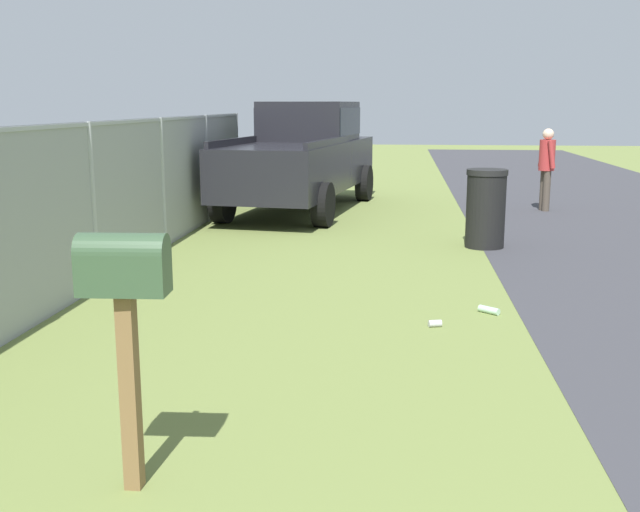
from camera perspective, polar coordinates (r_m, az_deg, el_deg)
name	(u,v)px	position (r m, az deg, el deg)	size (l,w,h in m)	color
mailbox	(124,288)	(3.99, -14.69, -2.37)	(0.23, 0.47, 1.41)	brown
pickup_truck	(303,153)	(14.72, -1.30, 7.85)	(5.71, 2.67, 2.09)	black
trash_bin	(486,208)	(11.05, 12.52, 3.56)	(0.59, 0.59, 1.13)	black
pedestrian	(547,164)	(15.16, 16.89, 6.74)	(0.48, 0.30, 1.59)	#4C4238
fence_section	(92,200)	(8.66, -16.96, 4.07)	(14.88, 0.07, 1.86)	#9EA3A8
litter_bottle_midfield_a	(489,310)	(7.64, 12.76, -4.04)	(0.07, 0.07, 0.22)	#B2D8BF
litter_can_far_scatter	(435,323)	(7.10, 8.76, -5.10)	(0.07, 0.07, 0.12)	silver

